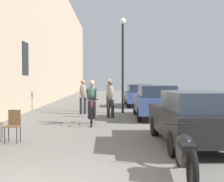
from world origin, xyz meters
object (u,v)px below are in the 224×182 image
object	(u,v)px
cafe_chair_mid_toward_street	(13,124)
parked_car_second	(155,101)
pedestrian_furthest	(109,91)
pedestrian_mid	(83,95)
parked_car_third	(139,95)
parked_car_nearest	(192,117)
parked_motorcycle	(185,154)
cyclist_on_bicycle	(92,103)
pedestrian_far	(93,94)
pedestrian_near	(110,97)
street_lamp	(123,53)

from	to	relation	value
cafe_chair_mid_toward_street	parked_car_second	world-z (taller)	parked_car_second
parked_car_second	pedestrian_furthest	bearing A→B (deg)	110.32
pedestrian_mid	parked_car_third	size ratio (longest dim) A/B	0.43
cafe_chair_mid_toward_street	parked_car_third	distance (m)	12.57
parked_car_nearest	parked_motorcycle	distance (m)	2.78
parked_car_third	pedestrian_furthest	bearing A→B (deg)	-158.08
pedestrian_mid	cyclist_on_bicycle	bearing A→B (deg)	-79.94
cafe_chair_mid_toward_street	pedestrian_far	size ratio (longest dim) A/B	0.55
cafe_chair_mid_toward_street	parked_car_second	distance (m)	7.14
parked_car_second	parked_motorcycle	distance (m)	8.47
parked_car_nearest	parked_motorcycle	bearing A→B (deg)	-107.60
pedestrian_near	pedestrian_far	size ratio (longest dim) A/B	1.04
pedestrian_mid	parked_motorcycle	size ratio (longest dim) A/B	0.81
pedestrian_near	parked_car_third	size ratio (longest dim) A/B	0.42
street_lamp	pedestrian_mid	bearing A→B (deg)	-166.52
street_lamp	parked_car_third	size ratio (longest dim) A/B	1.21
pedestrian_near	parked_car_third	world-z (taller)	pedestrian_near
pedestrian_furthest	street_lamp	distance (m)	4.08
pedestrian_furthest	street_lamp	world-z (taller)	street_lamp
parked_car_second	parked_motorcycle	world-z (taller)	parked_car_second
parked_car_nearest	cafe_chair_mid_toward_street	bearing A→B (deg)	174.78
cafe_chair_mid_toward_street	pedestrian_far	world-z (taller)	pedestrian_far
pedestrian_mid	parked_car_third	xyz separation A→B (m)	(3.26, 4.68, -0.23)
cafe_chair_mid_toward_street	parked_car_third	world-z (taller)	parked_car_third
pedestrian_far	pedestrian_furthest	xyz separation A→B (m)	(0.92, 2.16, 0.08)
street_lamp	pedestrian_furthest	bearing A→B (deg)	101.57
parked_motorcycle	pedestrian_near	bearing A→B (deg)	98.50
pedestrian_near	parked_car_third	xyz separation A→B (m)	(1.89, 6.25, -0.21)
street_lamp	cafe_chair_mid_toward_street	bearing A→B (deg)	-114.04
cyclist_on_bicycle	parked_motorcycle	size ratio (longest dim) A/B	0.82
cyclist_on_bicycle	pedestrian_furthest	bearing A→B (deg)	84.76
cafe_chair_mid_toward_street	parked_car_nearest	bearing A→B (deg)	-5.22
pedestrian_far	pedestrian_near	bearing A→B (deg)	-73.67
pedestrian_mid	pedestrian_far	xyz separation A→B (m)	(0.39, 1.74, -0.06)
pedestrian_near	parked_motorcycle	bearing A→B (deg)	-81.50
parked_car_second	parked_car_third	xyz separation A→B (m)	(-0.12, 6.33, -0.02)
cafe_chair_mid_toward_street	pedestrian_near	size ratio (longest dim) A/B	0.52
pedestrian_near	parked_car_second	bearing A→B (deg)	-2.30
pedestrian_furthest	parked_car_second	xyz separation A→B (m)	(2.06, -5.55, -0.23)
pedestrian_near	parked_car_third	bearing A→B (deg)	73.17
pedestrian_far	parked_car_second	world-z (taller)	pedestrian_far
pedestrian_near	pedestrian_mid	xyz separation A→B (m)	(-1.37, 1.57, 0.02)
parked_car_second	parked_motorcycle	size ratio (longest dim) A/B	1.96
cyclist_on_bicycle	street_lamp	xyz separation A→B (m)	(1.38, 4.05, 2.30)
street_lamp	parked_car_second	distance (m)	3.45
cafe_chair_mid_toward_street	parked_car_third	size ratio (longest dim) A/B	0.22
pedestrian_near	parked_car_third	distance (m)	6.53
cafe_chair_mid_toward_street	pedestrian_furthest	distance (m)	11.25
parked_car_third	parked_motorcycle	size ratio (longest dim) A/B	1.89
cyclist_on_bicycle	pedestrian_far	distance (m)	5.32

